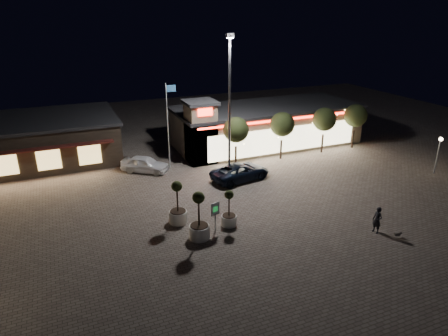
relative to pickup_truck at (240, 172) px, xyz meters
name	(u,v)px	position (x,y,z in m)	size (l,w,h in m)	color
ground	(249,226)	(-2.93, -7.67, -0.75)	(90.00, 90.00, 0.00)	#6F635A
retail_building	(263,125)	(6.57, 8.14, 1.46)	(20.40, 8.40, 6.10)	gray
restaurant_building	(31,140)	(-16.93, 12.30, 1.41)	(16.40, 11.00, 4.30)	#382D23
floodlight_pole	(230,101)	(-0.93, 0.33, 6.27)	(0.60, 0.40, 12.38)	gray
flagpole	(169,119)	(-4.84, 5.33, 3.99)	(0.95, 0.10, 8.00)	white
lamp_post_east	(439,148)	(17.07, -5.67, 1.71)	(0.36, 0.36, 3.48)	gray
string_tree_a	(236,130)	(1.07, 3.33, 2.81)	(2.42, 2.42, 4.79)	#332319
string_tree_b	(282,124)	(6.07, 3.33, 2.81)	(2.42, 2.42, 4.79)	#332319
string_tree_c	(324,119)	(11.07, 3.33, 2.81)	(2.42, 2.42, 4.79)	#332319
string_tree_d	(356,116)	(15.07, 3.33, 2.81)	(2.42, 2.42, 4.79)	#332319
pickup_truck	(240,172)	(0.00, 0.00, 0.00)	(2.49, 5.40, 1.50)	black
white_sedan	(145,164)	(-7.36, 5.10, 0.01)	(1.79, 4.44, 1.51)	white
pedestrian	(377,220)	(4.58, -11.80, 0.17)	(0.67, 0.44, 1.84)	black
dog	(398,234)	(5.47, -12.90, -0.47)	(0.54, 0.28, 0.29)	#59514C
planter_left	(178,210)	(-7.31, -5.28, 0.23)	(1.29, 1.29, 3.16)	silver
planter_mid	(199,224)	(-6.64, -7.85, 0.28)	(1.36, 1.36, 3.34)	silver
planter_right	(229,214)	(-4.16, -7.03, 0.07)	(1.08, 1.08, 2.65)	silver
valet_sign	(215,211)	(-5.33, -7.40, 0.73)	(0.68, 0.29, 2.12)	gray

